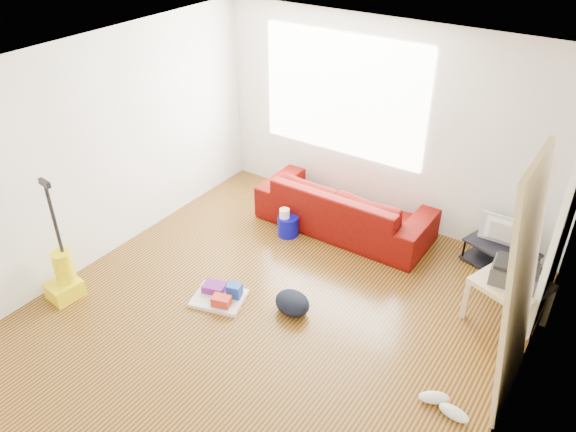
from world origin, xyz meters
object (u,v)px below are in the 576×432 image
Objects in this scene: sofa at (343,228)px; side_table at (511,288)px; tv_stand at (500,256)px; backpack at (292,311)px; cleaning_tray at (221,295)px; vacuum at (64,276)px; bucket at (288,234)px.

side_table is (2.15, -0.60, 0.42)m from sofa.
tv_stand reaches higher than backpack.
backpack is at bearing 20.42° from cleaning_tray.
side_table reaches higher than tv_stand.
vacuum reaches higher than backpack.
tv_stand reaches higher than cleaning_tray.
tv_stand is 3.32× the size of bucket.
side_table is 0.57× the size of vacuum.
vacuum reaches higher than side_table.
sofa reaches higher than cleaning_tray.
vacuum reaches higher than cleaning_tray.
vacuum is (-3.95, -2.18, -0.17)m from side_table.
backpack is 2.41m from vacuum.
vacuum is at bearing -119.77° from bucket.
backpack is (-1.83, -1.06, -0.42)m from side_table.
cleaning_tray is (-2.25, -2.20, -0.09)m from tv_stand.
vacuum is at bearing -151.15° from side_table.
cleaning_tray is at bearing 38.02° from vacuum.
side_table is 4.51m from vacuum.
sofa is at bearing 164.48° from side_table.
bucket is 1.41m from backpack.
sofa is 2.27m from side_table.
tv_stand is 3.15m from cleaning_tray.
tv_stand is 0.63× the size of vacuum.
cleaning_tray is (-0.40, -1.93, 0.06)m from sofa.
cleaning_tray is 0.46× the size of vacuum.
side_table is at bearing -53.64° from tv_stand.
side_table is 1.97× the size of backpack.
bucket is at bearing 142.55° from backpack.
cleaning_tray reaches higher than bucket.
sofa is 1.59× the size of vacuum.
sofa is at bearing 78.37° from cleaning_tray.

